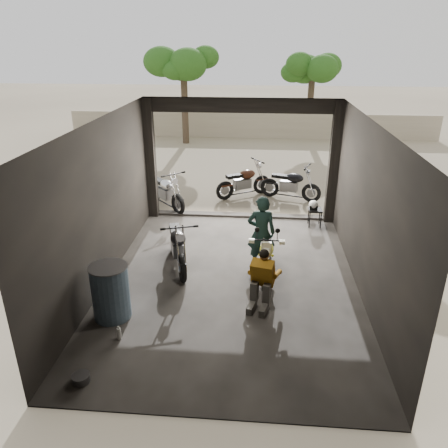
% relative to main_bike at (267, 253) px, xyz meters
% --- Properties ---
extents(ground, '(80.00, 80.00, 0.00)m').
position_rel_main_bike_xyz_m(ground, '(-0.70, -0.31, -0.53)').
color(ground, '#7A6D56').
rests_on(ground, ground).
extents(garage, '(7.00, 7.13, 3.20)m').
position_rel_main_bike_xyz_m(garage, '(-0.70, 0.24, 0.75)').
color(garage, '#2D2B28').
rests_on(garage, ground).
extents(boundary_wall, '(18.00, 0.30, 1.20)m').
position_rel_main_bike_xyz_m(boundary_wall, '(-0.70, 13.69, 0.07)').
color(boundary_wall, gray).
rests_on(boundary_wall, ground).
extents(tree_left, '(2.20, 2.20, 5.60)m').
position_rel_main_bike_xyz_m(tree_left, '(-3.70, 12.19, 3.46)').
color(tree_left, '#382B1E').
rests_on(tree_left, ground).
extents(tree_right, '(2.20, 2.20, 5.00)m').
position_rel_main_bike_xyz_m(tree_right, '(2.10, 13.69, 3.03)').
color(tree_right, '#382B1E').
rests_on(tree_right, ground).
extents(main_bike, '(0.70, 1.60, 1.05)m').
position_rel_main_bike_xyz_m(main_bike, '(0.00, 0.00, 0.00)').
color(main_bike, beige).
rests_on(main_bike, ground).
extents(left_bike, '(1.17, 1.81, 1.14)m').
position_rel_main_bike_xyz_m(left_bike, '(-1.88, 0.25, 0.04)').
color(left_bike, black).
rests_on(left_bike, ground).
extents(outside_bike_a, '(1.67, 1.72, 1.15)m').
position_rel_main_bike_xyz_m(outside_bike_a, '(-2.88, 3.72, 0.05)').
color(outside_bike_a, black).
rests_on(outside_bike_a, ground).
extents(outside_bike_b, '(1.76, 1.45, 1.12)m').
position_rel_main_bike_xyz_m(outside_bike_b, '(-0.67, 4.88, 0.03)').
color(outside_bike_b, '#3C1B0E').
rests_on(outside_bike_b, ground).
extents(outside_bike_c, '(1.77, 1.17, 1.11)m').
position_rel_main_bike_xyz_m(outside_bike_c, '(0.75, 4.73, 0.03)').
color(outside_bike_c, black).
rests_on(outside_bike_c, ground).
extents(rider, '(0.59, 0.39, 1.62)m').
position_rel_main_bike_xyz_m(rider, '(-0.12, 0.36, 0.28)').
color(rider, black).
rests_on(rider, ground).
extents(mechanic, '(0.70, 0.84, 1.06)m').
position_rel_main_bike_xyz_m(mechanic, '(-0.11, -1.17, 0.01)').
color(mechanic, '#B37917').
rests_on(mechanic, ground).
extents(stool, '(0.34, 0.34, 0.48)m').
position_rel_main_bike_xyz_m(stool, '(1.27, 2.69, -0.12)').
color(stool, black).
rests_on(stool, ground).
extents(helmet, '(0.32, 0.32, 0.23)m').
position_rel_main_bike_xyz_m(helmet, '(1.22, 2.72, 0.07)').
color(helmet, white).
rests_on(helmet, stool).
extents(oil_drum, '(0.77, 0.77, 1.01)m').
position_rel_main_bike_xyz_m(oil_drum, '(-2.70, -1.70, -0.02)').
color(oil_drum, '#41586D').
rests_on(oil_drum, ground).
extents(sign_post, '(0.75, 0.08, 2.25)m').
position_rel_main_bike_xyz_m(sign_post, '(2.98, 2.78, 0.98)').
color(sign_post, black).
rests_on(sign_post, ground).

